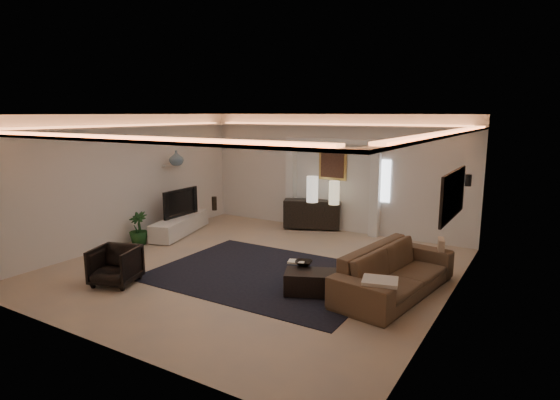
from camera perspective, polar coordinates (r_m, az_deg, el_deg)
The scene contains 33 objects.
floor at distance 8.97m, azimuth -3.11°, elevation -8.36°, with size 7.00×7.00×0.00m, color tan.
ceiling at distance 8.48m, azimuth -3.31°, elevation 10.50°, with size 7.00×7.00×0.00m, color white.
wall_back at distance 11.63m, azimuth 6.57°, elevation 3.34°, with size 7.00×7.00×0.00m, color silver.
wall_front at distance 6.11m, azimuth -22.08°, elevation -4.10°, with size 7.00×7.00×0.00m, color silver.
wall_left at distance 10.94m, azimuth -18.54°, elevation 2.39°, with size 7.00×7.00×0.00m, color silver.
wall_right at distance 7.26m, azimuth 20.26°, elevation -1.71°, with size 7.00×7.00×0.00m, color silver.
cove_soffit at distance 8.48m, azimuth -3.29°, elevation 8.61°, with size 7.00×7.00×0.04m, color silver.
daylight_slit at distance 11.14m, azimuth 12.84°, elevation 2.30°, with size 0.25×0.03×1.00m, color white.
area_rug at distance 8.60m, azimuth -1.64°, elevation -9.16°, with size 4.00×3.00×0.01m, color black.
pilaster_left at distance 12.11m, azimuth 1.38°, elevation 2.03°, with size 0.22×0.20×2.20m, color silver.
pilaster_right at distance 11.16m, azimuth 11.68°, elevation 1.06°, with size 0.22×0.20×2.20m, color silver.
alcove_header at distance 11.46m, azimuth 6.44°, elevation 7.25°, with size 2.52×0.20×0.12m, color silver.
painting_frame at distance 11.58m, azimuth 6.53°, elevation 4.31°, with size 0.74×0.04×0.74m, color tan.
painting_canvas at distance 11.56m, azimuth 6.47°, elevation 4.29°, with size 0.62×0.02×0.62m, color #4C2D1E.
art_panel_frame at distance 7.51m, azimuth 20.60°, elevation 0.61°, with size 0.04×1.64×0.74m, color black.
art_panel_gold at distance 7.52m, azimuth 20.42°, elevation 0.63°, with size 0.02×1.50×0.62m, color tan.
wall_sconce at distance 9.39m, azimuth 22.24°, elevation 2.27°, with size 0.12×0.12×0.22m, color black.
wall_niche at distance 11.82m, azimuth -13.25°, elevation 4.22°, with size 0.10×0.55×0.04m, color silver.
console at distance 11.78m, azimuth 3.95°, elevation -1.71°, with size 1.42×0.44×0.71m, color black.
lamp_left at distance 11.40m, azimuth 4.02°, elevation 1.41°, with size 0.29×0.29×0.64m, color beige.
lamp_right at distance 11.15m, azimuth 6.71°, elevation 1.15°, with size 0.26×0.26×0.57m, color beige.
media_ledge at distance 11.58m, azimuth -12.21°, elevation -3.03°, with size 0.54×2.14×0.40m, color silver.
tv at distance 11.63m, azimuth -12.60°, elevation -0.15°, with size 0.15×1.17×0.67m, color black.
figurine at distance 12.15m, azimuth -8.13°, elevation -0.25°, with size 0.13×0.13×0.35m, color black.
ginger_jar at distance 11.51m, azimuth -12.69°, elevation 5.09°, with size 0.35×0.35×0.36m, color slate.
plant at distance 10.87m, azimuth -17.09°, elevation -3.39°, with size 0.41×0.41×0.74m, color #153815.
sofa at distance 7.86m, azimuth 14.05°, elevation -8.55°, with size 1.01×2.59×0.76m, color brown.
throw_blanket at distance 6.88m, azimuth 12.26°, elevation -9.77°, with size 0.50×0.41×0.05m, color beige.
throw_pillow at distance 8.76m, azimuth 19.25°, elevation -5.66°, with size 0.11×0.35×0.35m, color tan.
coffee_table at distance 7.68m, azimuth 4.22°, elevation -10.08°, with size 0.95×0.52×0.35m, color black.
bowl at distance 7.92m, azimuth 2.97°, elevation -7.57°, with size 0.30×0.30×0.07m, color black.
magazine at distance 8.03m, azimuth 2.05°, elevation -7.45°, with size 0.29×0.21×0.03m, color beige.
armchair at distance 8.53m, azimuth -19.68°, elevation -7.65°, with size 0.71×0.73×0.67m, color black.
Camera 1 is at (4.79, -7.00, 2.93)m, focal length 29.60 mm.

